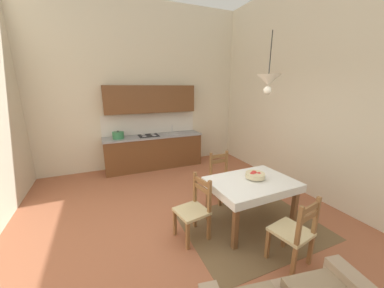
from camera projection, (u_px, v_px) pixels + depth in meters
name	position (u px, v px, depth m)	size (l,w,h in m)	color
ground_plane	(186.00, 226.00, 3.54)	(5.98, 6.70, 0.10)	#A86042
wall_back	(143.00, 88.00, 5.75)	(5.98, 0.12, 4.26)	beige
wall_right	(322.00, 88.00, 4.03)	(0.12, 6.70, 4.26)	beige
area_rug	(253.00, 226.00, 3.45)	(2.10, 1.60, 0.01)	brown
kitchen_cabinetry	(153.00, 137.00, 5.83)	(2.59, 0.63, 2.20)	brown
dining_table	(251.00, 188.00, 3.38)	(1.33, 0.96, 0.75)	brown
dining_chair_camera_side	(294.00, 233.00, 2.63)	(0.49, 0.49, 0.93)	#D1BC89
dining_chair_kitchen_side	(222.00, 178.00, 4.22)	(0.43, 0.43, 0.93)	#D1BC89
dining_chair_tv_side	(194.00, 210.00, 3.12)	(0.49, 0.49, 0.93)	#D1BC89
fruit_bowl	(255.00, 175.00, 3.40)	(0.30, 0.30, 0.12)	beige
pendant_lamp	(268.00, 80.00, 2.91)	(0.32, 0.32, 0.81)	black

